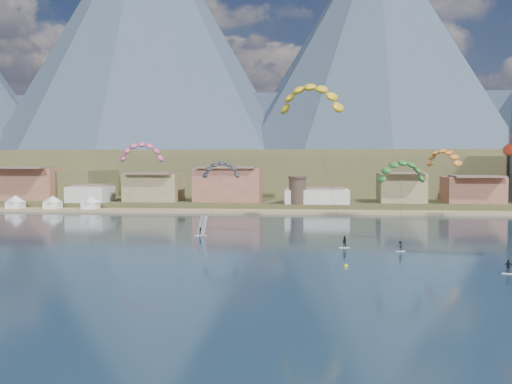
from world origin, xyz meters
TOP-DOWN VIEW (x-y plane):
  - ground at (0.00, 0.00)m, footprint 2400.00×2400.00m
  - beach at (0.00, 106.00)m, footprint 2200.00×12.00m
  - land at (0.00, 560.00)m, footprint 2200.00×900.00m
  - foothills at (22.39, 232.47)m, footprint 940.00×210.00m
  - mountain_ridge at (-14.60, 823.65)m, footprint 2060.00×480.00m
  - town at (-40.00, 122.00)m, footprint 400.00×24.00m
  - watchtower at (5.00, 114.00)m, footprint 5.82×5.82m
  - beach_tents at (-76.25, 106.00)m, footprint 43.40×6.40m
  - kitesurfer_yellow at (9.55, 48.56)m, footprint 14.34×19.09m
  - kitesurfer_green at (26.68, 44.04)m, footprint 10.32×16.64m
  - distant_kite_pink at (-29.30, 62.70)m, footprint 11.14×7.30m
  - distant_kite_dark at (-12.64, 74.03)m, footprint 10.11×6.94m
  - distant_kite_orange at (40.04, 70.40)m, footprint 8.81×9.12m
  - windsurfer at (-12.96, 49.01)m, footprint 2.40×2.62m
  - buoy at (14.87, 14.97)m, footprint 0.60×0.60m

SIDE VIEW (x-z plane):
  - ground at x=0.00m, z-range 0.00..0.00m
  - land at x=0.00m, z-range -2.00..2.00m
  - buoy at x=14.87m, z-range -0.20..0.40m
  - beach at x=0.00m, z-range -0.20..0.70m
  - windsurfer at x=-12.96m, z-range -0.76..3.43m
  - beach_tents at x=-76.25m, z-range 1.21..6.21m
  - watchtower at x=5.00m, z-range 2.07..10.67m
  - town at x=-40.00m, z-range 2.00..14.00m
  - foothills at x=22.39m, z-range 0.08..18.08m
  - distant_kite_dark at x=-12.64m, z-range 5.33..22.50m
  - kitesurfer_green at x=26.68m, z-range 4.66..23.32m
  - distant_kite_orange at x=40.04m, z-range 6.91..26.65m
  - distant_kite_pink at x=-29.30m, z-range 7.50..28.87m
  - kitesurfer_yellow at x=9.55m, z-range 12.11..45.16m
  - mountain_ridge at x=-14.60m, z-range -49.69..350.31m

